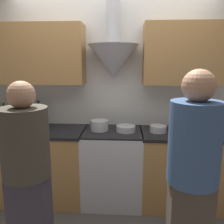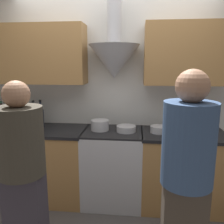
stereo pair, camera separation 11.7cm
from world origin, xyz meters
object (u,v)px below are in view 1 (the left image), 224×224
Objects in this scene: stock_pot at (99,125)px; wine_bottle_9 at (39,117)px; mixing_bowl at (126,129)px; person_foreground_right at (192,177)px; wine_bottle_7 at (26,117)px; saucepan at (158,129)px; stove_range at (113,166)px; person_foreground_left at (28,179)px; wine_bottle_4 at (5,117)px; orange_fruit at (189,129)px; wine_bottle_6 at (19,118)px; wine_bottle_8 at (32,117)px; wine_bottle_5 at (12,117)px.

wine_bottle_9 is at bearing 175.42° from stock_pot.
mixing_bowl is 1.23m from person_foreground_right.
wine_bottle_7 reaches higher than mixing_bowl.
stove_range is at bearing 179.00° from saucepan.
person_foreground_left is (-1.08, -1.15, -0.08)m from saucepan.
mixing_bowl is at bearing -179.31° from saucepan.
person_foreground_right is (1.17, 0.01, 0.05)m from person_foreground_left.
wine_bottle_9 reaches higher than stove_range.
wine_bottle_4 is 2.23m from orange_fruit.
wine_bottle_9 is (0.25, 0.01, 0.02)m from wine_bottle_6.
saucepan is at bearing -2.66° from wine_bottle_8.
person_foreground_right is at bearing -102.83° from orange_fruit.
wine_bottle_5 is 1.53× the size of mixing_bowl.
wine_bottle_5 is at bearing -1.73° from wine_bottle_4.
wine_bottle_4 is at bearing 177.74° from saucepan.
mixing_bowl is at bearing -3.08° from wine_bottle_5.
person_foreground_left is (0.45, -1.22, -0.17)m from wine_bottle_8.
wine_bottle_7 is 2.11m from person_foreground_right.
orange_fruit is (1.97, -0.08, -0.10)m from wine_bottle_7.
person_foreground_right reaches higher than wine_bottle_9.
wine_bottle_4 is at bearing 178.29° from orange_fruit.
stove_range is 0.51m from mixing_bowl.
stock_pot is 0.32m from mixing_bowl.
stove_range is at bearing 64.80° from person_foreground_left.
wine_bottle_6 is at bearing 1.57° from wine_bottle_4.
stove_range is at bearing 179.88° from orange_fruit.
wine_bottle_9 is (0.08, 0.02, 0.01)m from wine_bottle_8.
saucepan is at bearing -3.07° from wine_bottle_7.
saucepan is at bearing -2.13° from stock_pot.
person_foreground_left is (0.80, -1.23, -0.17)m from wine_bottle_4.
wine_bottle_5 is 1.41m from mixing_bowl.
person_foreground_left is at bearing -141.01° from orange_fruit.
wine_bottle_9 reaches higher than stock_pot.
wine_bottle_7 is 1.62m from saucepan.
mixing_bowl is (0.32, -0.03, -0.03)m from stock_pot.
stove_range is at bearing -4.81° from wine_bottle_9.
person_foreground_right is (0.09, -1.14, -0.03)m from saucepan.
stove_range is 1.30m from wine_bottle_6.
wine_bottle_8 is 0.98× the size of wine_bottle_9.
person_foreground_right reaches higher than wine_bottle_5.
mixing_bowl is 0.73m from orange_fruit.
wine_bottle_9 is 1.62× the size of stock_pot.
stove_range is 2.67× the size of wine_bottle_4.
wine_bottle_7 reaches higher than saucepan.
mixing_bowl is 0.38m from saucepan.
saucepan reaches higher than mixing_bowl.
orange_fruit is at bearing 0.95° from mixing_bowl.
person_foreground_left reaches higher than mixing_bowl.
saucepan is (1.62, -0.09, -0.10)m from wine_bottle_7.
wine_bottle_7 is (0.26, 0.01, 0.00)m from wine_bottle_4.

